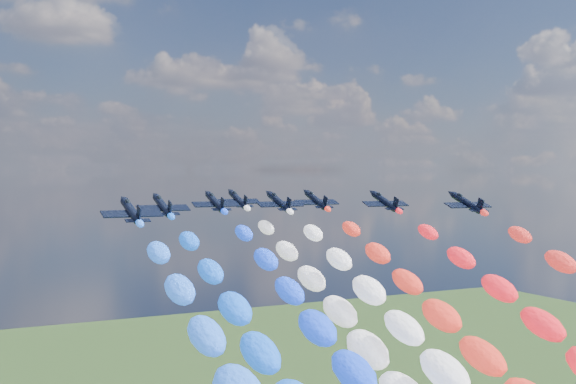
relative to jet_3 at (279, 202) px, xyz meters
name	(u,v)px	position (x,y,z in m)	size (l,w,h in m)	color
jet_0	(131,211)	(-32.56, -18.20, 0.00)	(8.70, 11.66, 2.57)	black
jet_1	(162,205)	(-23.70, -4.57, 0.00)	(8.70, 11.66, 2.57)	black
jet_2	(215,202)	(-10.72, 5.03, 0.00)	(8.70, 11.66, 2.57)	black
jet_3	(279,202)	(0.00, 0.00, 0.00)	(8.70, 11.66, 2.57)	black
jet_4	(238,199)	(-2.16, 14.53, 0.00)	(8.70, 11.66, 2.57)	black
jet_5	(316,200)	(10.29, 4.54, 0.00)	(8.70, 11.66, 2.57)	black
jet_6	(384,201)	(18.66, -7.12, 0.00)	(8.70, 11.66, 2.57)	black
jet_7	(466,203)	(28.85, -18.38, 0.00)	(8.70, 11.66, 2.57)	black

